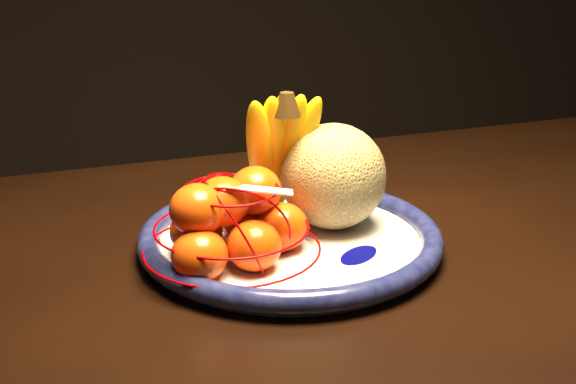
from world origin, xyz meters
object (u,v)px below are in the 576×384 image
object	(u,v)px
fruit_bowl	(290,238)
mandarin_bag	(232,224)
banana_bunch	(278,150)
dining_table	(448,298)
cantaloupe	(333,176)

from	to	relation	value
fruit_bowl	mandarin_bag	distance (m)	0.10
fruit_bowl	banana_bunch	distance (m)	0.11
dining_table	cantaloupe	size ratio (longest dim) A/B	12.22
cantaloupe	mandarin_bag	distance (m)	0.15
dining_table	cantaloupe	bearing A→B (deg)	155.15
dining_table	mandarin_bag	xyz separation A→B (m)	(-0.28, -0.01, 0.14)
banana_bunch	cantaloupe	bearing A→B (deg)	-29.17
dining_table	banana_bunch	bearing A→B (deg)	152.98
dining_table	fruit_bowl	size ratio (longest dim) A/B	4.39
cantaloupe	dining_table	bearing A→B (deg)	-20.57
fruit_bowl	banana_bunch	xyz separation A→B (m)	(0.00, 0.06, 0.09)
cantaloupe	banana_bunch	world-z (taller)	banana_bunch
banana_bunch	mandarin_bag	size ratio (longest dim) A/B	0.74
dining_table	cantaloupe	world-z (taller)	cantaloupe
fruit_bowl	banana_bunch	size ratio (longest dim) A/B	1.94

